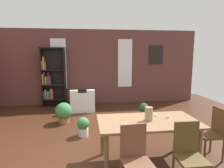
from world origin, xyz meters
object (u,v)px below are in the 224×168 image
Objects in this scene: vase_on_table at (149,114)px; bookshelf_tall at (52,78)px; dining_chair_head_right at (213,131)px; potted_plant_by_shelf at (83,126)px; dining_table at (148,125)px; dining_chair_near_left at (136,157)px; armchair_white at (83,102)px; dining_chair_near_right at (189,153)px; potted_plant_corner at (64,112)px; potted_plant_window at (144,110)px.

bookshelf_tall is (-2.29, 4.17, 0.14)m from vase_on_table.
dining_chair_head_right is 2.73m from potted_plant_by_shelf.
dining_table is 0.82m from dining_chair_near_left.
dining_chair_head_right is at bearing -49.78° from bookshelf_tall.
dining_table is at bearing -48.80° from potted_plant_by_shelf.
vase_on_table is 3.71m from armchair_white.
dining_chair_near_right is 4.45m from armchair_white.
dining_chair_near_left is 3.26m from potted_plant_corner.
potted_plant_corner is at bearing 126.49° from dining_table.
potted_plant_by_shelf is 0.79× the size of potted_plant_corner.
potted_plant_by_shelf is (-1.14, 1.30, -0.45)m from dining_table.
vase_on_table reaches higher than dining_table.
potted_plant_corner reaches higher than potted_plant_window.
dining_table is 3.68m from armchair_white.
dining_chair_head_right is at bearing -55.00° from armchair_white.
vase_on_table is 0.25× the size of dining_chair_near_right.
potted_plant_corner is (-1.70, 2.28, -0.59)m from vase_on_table.
potted_plant_window is at bearing 71.11° from dining_chair_near_left.
dining_table is 0.82m from dining_chair_near_right.
dining_table is 2.13× the size of armchair_white.
dining_chair_head_right is 3.72m from potted_plant_corner.
vase_on_table is 0.29× the size of armchair_white.
vase_on_table reaches higher than potted_plant_by_shelf.
armchair_white is 1.43× the size of potted_plant_corner.
dining_table is 3.03× the size of potted_plant_corner.
vase_on_table is 1.29m from dining_chair_head_right.
dining_chair_near_right is at bearing -95.31° from potted_plant_window.
bookshelf_tall reaches higher than armchair_white.
armchair_white is at bearing 91.05° from potted_plant_by_shelf.
dining_chair_head_right is at bearing -28.66° from potted_plant_by_shelf.
bookshelf_tall is at bearing 111.71° from potted_plant_by_shelf.
dining_table reaches higher than potted_plant_by_shelf.
dining_chair_near_right is 2.10× the size of potted_plant_by_shelf.
dining_chair_head_right is 1.66× the size of potted_plant_corner.
bookshelf_tall reaches higher than dining_table.
dining_table is 0.21m from vase_on_table.
dining_chair_near_right is 2.54m from potted_plant_by_shelf.
dining_chair_near_right is at bearing -69.28° from armchair_white.
potted_plant_corner is (-0.55, 0.98, 0.07)m from potted_plant_by_shelf.
bookshelf_tall reaches higher than dining_chair_head_right.
potted_plant_by_shelf is 1.03× the size of potted_plant_window.
dining_chair_near_left is at bearing -108.89° from potted_plant_window.
armchair_white is (-1.57, 4.16, -0.23)m from dining_chair_near_right.
potted_plant_window is (1.83, 1.17, -0.01)m from potted_plant_by_shelf.
dining_chair_head_right is 5.48m from bookshelf_tall.
vase_on_table is at bearing -179.98° from dining_chair_head_right.
dining_chair_near_left is 2.10× the size of potted_plant_by_shelf.
dining_table is 0.81× the size of bookshelf_tall.
dining_table is 3.85× the size of potted_plant_by_shelf.
armchair_white is 1.81× the size of potted_plant_by_shelf.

